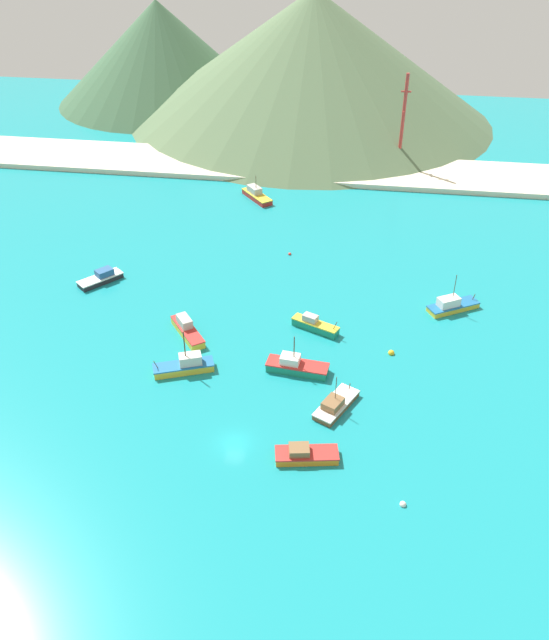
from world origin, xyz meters
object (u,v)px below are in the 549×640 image
fishing_boat_6 (305,454)px  buoy_1 (290,254)px  fishing_boat_2 (256,195)px  fishing_boat_8 (187,330)px  radio_tower (403,122)px  buoy_0 (391,353)px  fishing_boat_3 (452,305)px  fishing_boat_7 (101,278)px  fishing_boat_5 (296,366)px  buoy_2 (403,504)px  fishing_boat_1 (315,325)px  fishing_boat_4 (335,404)px  fishing_boat_0 (185,365)px

fishing_boat_6 → buoy_1: (-8.87, 53.47, -0.62)m
fishing_boat_2 → buoy_1: (10.95, -25.24, -0.87)m
fishing_boat_8 → radio_tower: 85.39m
buoy_0 → radio_tower: bearing=88.9°
fishing_boat_3 → fishing_boat_7: (-62.91, 0.20, -0.14)m
buoy_0 → radio_tower: (1.53, 77.76, 11.78)m
fishing_boat_5 → buoy_2: (15.64, -23.39, -0.82)m
buoy_1 → buoy_2: 62.97m
fishing_boat_2 → buoy_0: fishing_boat_2 is taller
fishing_boat_8 → fishing_boat_1: bearing=12.2°
fishing_boat_8 → fishing_boat_4: bearing=-29.6°
fishing_boat_5 → fishing_boat_6: 17.88m
fishing_boat_6 → fishing_boat_7: size_ratio=1.06×
fishing_boat_0 → fishing_boat_5: 16.72m
fishing_boat_0 → fishing_boat_1: size_ratio=1.15×
fishing_boat_4 → radio_tower: radio_tower is taller
radio_tower → fishing_boat_3: bearing=-82.3°
fishing_boat_2 → fishing_boat_0: bearing=-90.0°
fishing_boat_5 → buoy_2: bearing=-56.2°
fishing_boat_7 → fishing_boat_3: bearing=-0.2°
fishing_boat_3 → buoy_0: size_ratio=9.45×
fishing_boat_0 → fishing_boat_7: fishing_boat_0 is taller
fishing_boat_2 → fishing_boat_4: size_ratio=1.04×
fishing_boat_1 → fishing_boat_2: 53.14m
fishing_boat_0 → fishing_boat_8: 9.41m
fishing_boat_4 → buoy_2: fishing_boat_4 is taller
fishing_boat_1 → fishing_boat_4: bearing=-75.8°
fishing_boat_6 → fishing_boat_3: bearing=61.0°
fishing_boat_0 → fishing_boat_4: fishing_boat_0 is taller
fishing_boat_2 → fishing_boat_8: 54.38m
fishing_boat_2 → fishing_boat_7: bearing=-118.5°
fishing_boat_7 → radio_tower: radio_tower is taller
fishing_boat_6 → fishing_boat_8: bearing=132.0°
fishing_boat_0 → radio_tower: size_ratio=0.40×
fishing_boat_4 → fishing_boat_7: 53.04m
fishing_boat_4 → buoy_0: bearing=60.7°
fishing_boat_6 → buoy_1: size_ratio=13.49×
fishing_boat_4 → fishing_boat_2: bearing=108.5°
fishing_boat_4 → radio_tower: bearing=84.2°
fishing_boat_5 → fishing_boat_1: bearing=81.4°
fishing_boat_6 → fishing_boat_7: fishing_boat_7 is taller
buoy_1 → radio_tower: bearing=66.1°
fishing_boat_8 → fishing_boat_3: bearing=17.6°
fishing_boat_1 → buoy_0: (12.53, -4.81, -0.74)m
fishing_boat_0 → fishing_boat_6: fishing_boat_0 is taller
buoy_1 → buoy_0: bearing=-56.1°
fishing_boat_5 → fishing_boat_6: size_ratio=1.13×
fishing_boat_0 → buoy_1: (10.98, 38.26, -0.92)m
fishing_boat_3 → fishing_boat_4: size_ratio=1.07×
fishing_boat_2 → fishing_boat_5: 63.33m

